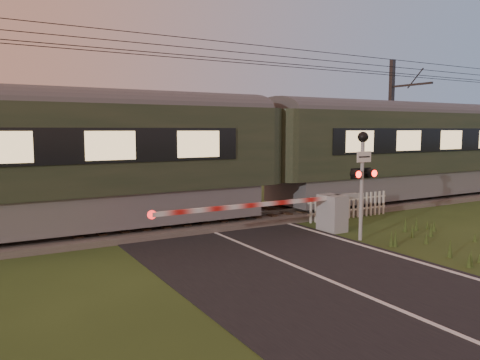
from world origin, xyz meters
TOP-DOWN VIEW (x-y plane):
  - ground at (0.00, 0.00)m, footprint 160.00×160.00m
  - road at (0.02, -0.23)m, footprint 6.00×140.00m
  - track_bed at (0.00, 6.50)m, footprint 140.00×3.40m
  - overhead_wires at (0.00, 6.50)m, footprint 120.00×0.62m
  - train at (2.81, 6.50)m, footprint 43.43×2.99m
  - boom_gate at (3.01, 3.31)m, footprint 7.01×0.87m
  - crossing_signal at (3.21, 1.94)m, footprint 0.79×0.34m
  - picket_fence at (5.24, 4.60)m, footprint 3.66×0.07m
  - catenary_mast at (11.81, 8.72)m, footprint 0.21×2.45m

SIDE VIEW (x-z plane):
  - ground at x=0.00m, z-range 0.00..0.00m
  - road at x=0.02m, z-range 0.00..0.03m
  - track_bed at x=0.00m, z-range -0.13..0.26m
  - picket_fence at x=5.24m, z-range 0.00..0.89m
  - boom_gate at x=3.01m, z-range 0.06..1.22m
  - crossing_signal at x=3.21m, z-range 0.58..3.69m
  - train at x=2.81m, z-range 0.28..4.33m
  - catenary_mast at x=11.81m, z-range 0.14..6.71m
  - overhead_wires at x=0.00m, z-range 5.41..6.04m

